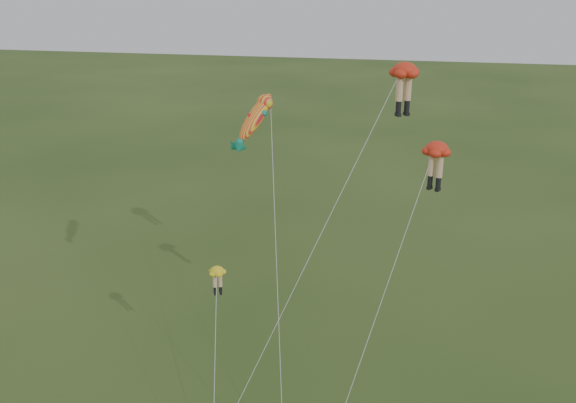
# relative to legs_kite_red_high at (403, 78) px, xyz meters

# --- Properties ---
(legs_kite_red_high) EXTENTS (9.74, 11.72, 19.16)m
(legs_kite_red_high) POSITION_rel_legs_kite_red_high_xyz_m (0.00, 0.00, 0.00)
(legs_kite_red_high) COLOR red
(legs_kite_red_high) RESTS_ON ground
(legs_kite_red_mid) EXTENTS (5.94, 9.53, 16.05)m
(legs_kite_red_mid) POSITION_rel_legs_kite_red_high_xyz_m (1.82, -4.28, -3.07)
(legs_kite_red_mid) COLOR red
(legs_kite_red_mid) RESTS_ON ground
(legs_kite_yellow) EXTENTS (3.08, 10.27, 8.40)m
(legs_kite_yellow) POSITION_rel_legs_kite_red_high_xyz_m (-9.26, -4.69, -10.63)
(legs_kite_yellow) COLOR yellow
(legs_kite_yellow) RESTS_ON ground
(fish_kite) EXTENTS (4.31, 9.04, 17.93)m
(fish_kite) POSITION_rel_legs_kite_red_high_xyz_m (-7.34, -2.98, -1.89)
(fish_kite) COLOR yellow
(fish_kite) RESTS_ON ground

